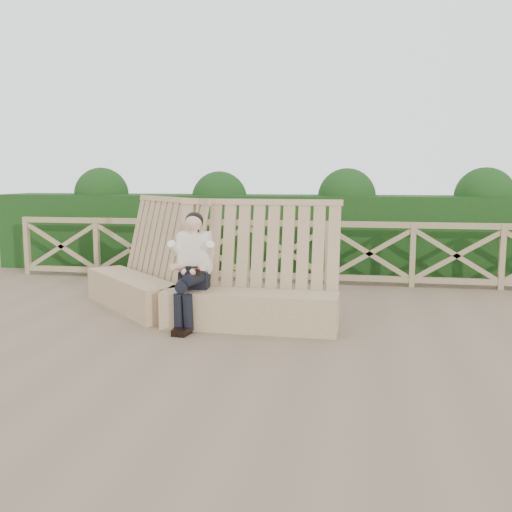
# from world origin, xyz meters

# --- Properties ---
(ground) EXTENTS (60.00, 60.00, 0.00)m
(ground) POSITION_xyz_m (0.00, 0.00, 0.00)
(ground) COLOR brown
(ground) RESTS_ON ground
(bench) EXTENTS (3.87, 2.16, 1.59)m
(bench) POSITION_xyz_m (-0.94, 0.81, 0.40)
(bench) COLOR #8C7150
(bench) RESTS_ON ground
(woman) EXTENTS (0.42, 0.87, 1.42)m
(woman) POSITION_xyz_m (-0.78, 0.39, 0.77)
(woman) COLOR black
(woman) RESTS_ON ground
(guardrail) EXTENTS (10.10, 0.09, 1.10)m
(guardrail) POSITION_xyz_m (0.00, 3.50, 0.55)
(guardrail) COLOR #8F7A53
(guardrail) RESTS_ON ground
(hedge) EXTENTS (12.00, 1.20, 1.50)m
(hedge) POSITION_xyz_m (0.00, 4.70, 0.75)
(hedge) COLOR black
(hedge) RESTS_ON ground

